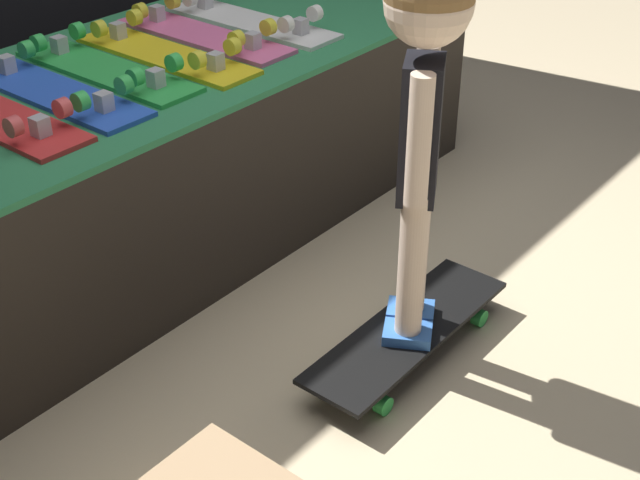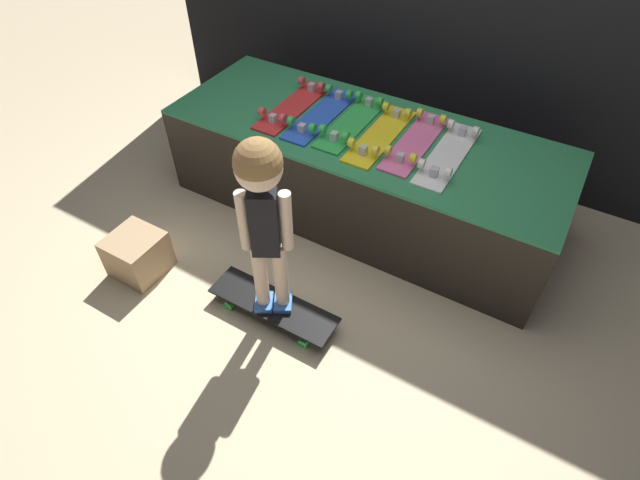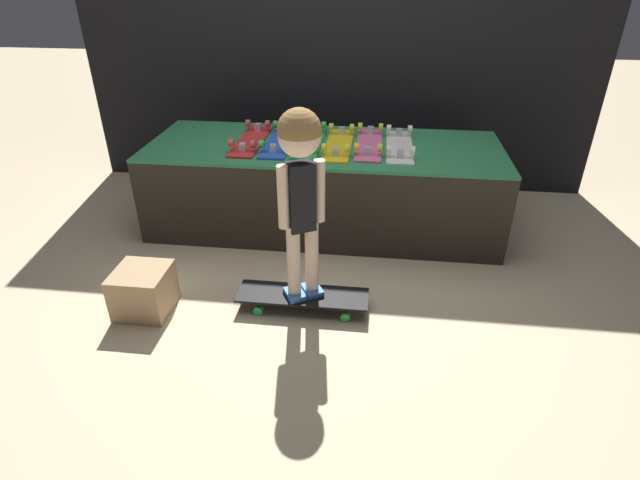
{
  "view_description": "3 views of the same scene",
  "coord_description": "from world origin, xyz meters",
  "px_view_note": "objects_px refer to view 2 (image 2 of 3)",
  "views": [
    {
      "loc": [
        -1.67,
        -1.52,
        1.59
      ],
      "look_at": [
        -0.09,
        -0.24,
        0.32
      ],
      "focal_mm": 50.0,
      "sensor_mm": 36.0,
      "label": 1
    },
    {
      "loc": [
        1.06,
        -1.78,
        2.23
      ],
      "look_at": [
        0.08,
        -0.12,
        0.31
      ],
      "focal_mm": 28.0,
      "sensor_mm": 36.0,
      "label": 2
    },
    {
      "loc": [
        0.37,
        -2.71,
        1.72
      ],
      "look_at": [
        0.06,
        -0.21,
        0.29
      ],
      "focal_mm": 28.0,
      "sensor_mm": 36.0,
      "label": 3
    }
  ],
  "objects_px": {
    "skateboard_pink_on_rack": "(416,141)",
    "storage_box": "(138,254)",
    "skateboard_green_on_rack": "(352,122)",
    "skateboard_yellow_on_rack": "(380,134)",
    "skateboard_red_on_rack": "(293,105)",
    "skateboard_on_floor": "(274,306)",
    "child": "(263,201)",
    "skateboard_blue_on_rack": "(321,114)",
    "skateboard_white_on_rack": "(448,154)"
  },
  "relations": [
    {
      "from": "skateboard_on_floor",
      "to": "child",
      "type": "relative_size",
      "value": 0.7
    },
    {
      "from": "skateboard_pink_on_rack",
      "to": "skateboard_on_floor",
      "type": "distance_m",
      "value": 1.23
    },
    {
      "from": "skateboard_red_on_rack",
      "to": "skateboard_yellow_on_rack",
      "type": "distance_m",
      "value": 0.61
    },
    {
      "from": "skateboard_red_on_rack",
      "to": "skateboard_white_on_rack",
      "type": "distance_m",
      "value": 1.02
    },
    {
      "from": "skateboard_pink_on_rack",
      "to": "skateboard_white_on_rack",
      "type": "xyz_separation_m",
      "value": [
        0.2,
        -0.03,
        0.0
      ]
    },
    {
      "from": "skateboard_red_on_rack",
      "to": "skateboard_green_on_rack",
      "type": "relative_size",
      "value": 1.0
    },
    {
      "from": "skateboard_red_on_rack",
      "to": "skateboard_on_floor",
      "type": "xyz_separation_m",
      "value": [
        0.52,
        -1.04,
        -0.55
      ]
    },
    {
      "from": "skateboard_red_on_rack",
      "to": "skateboard_green_on_rack",
      "type": "bearing_deg",
      "value": 2.78
    },
    {
      "from": "skateboard_yellow_on_rack",
      "to": "storage_box",
      "type": "distance_m",
      "value": 1.58
    },
    {
      "from": "skateboard_blue_on_rack",
      "to": "child",
      "type": "relative_size",
      "value": 0.65
    },
    {
      "from": "skateboard_yellow_on_rack",
      "to": "skateboard_pink_on_rack",
      "type": "bearing_deg",
      "value": 10.55
    },
    {
      "from": "child",
      "to": "skateboard_blue_on_rack",
      "type": "bearing_deg",
      "value": 77.24
    },
    {
      "from": "storage_box",
      "to": "skateboard_on_floor",
      "type": "bearing_deg",
      "value": 7.98
    },
    {
      "from": "skateboard_blue_on_rack",
      "to": "skateboard_red_on_rack",
      "type": "bearing_deg",
      "value": 179.83
    },
    {
      "from": "skateboard_red_on_rack",
      "to": "child",
      "type": "distance_m",
      "value": 1.17
    },
    {
      "from": "skateboard_red_on_rack",
      "to": "skateboard_blue_on_rack",
      "type": "bearing_deg",
      "value": -0.17
    },
    {
      "from": "skateboard_blue_on_rack",
      "to": "skateboard_yellow_on_rack",
      "type": "bearing_deg",
      "value": -2.32
    },
    {
      "from": "skateboard_yellow_on_rack",
      "to": "child",
      "type": "relative_size",
      "value": 0.65
    },
    {
      "from": "skateboard_yellow_on_rack",
      "to": "skateboard_white_on_rack",
      "type": "height_order",
      "value": "same"
    },
    {
      "from": "skateboard_green_on_rack",
      "to": "storage_box",
      "type": "bearing_deg",
      "value": -122.94
    },
    {
      "from": "skateboard_blue_on_rack",
      "to": "storage_box",
      "type": "relative_size",
      "value": 2.34
    },
    {
      "from": "skateboard_white_on_rack",
      "to": "skateboard_on_floor",
      "type": "bearing_deg",
      "value": -116.11
    },
    {
      "from": "skateboard_red_on_rack",
      "to": "skateboard_green_on_rack",
      "type": "height_order",
      "value": "same"
    },
    {
      "from": "skateboard_red_on_rack",
      "to": "skateboard_white_on_rack",
      "type": "xyz_separation_m",
      "value": [
        1.02,
        -0.0,
        0.0
      ]
    },
    {
      "from": "skateboard_pink_on_rack",
      "to": "skateboard_on_floor",
      "type": "xyz_separation_m",
      "value": [
        -0.3,
        -1.06,
        -0.55
      ]
    },
    {
      "from": "skateboard_pink_on_rack",
      "to": "skateboard_white_on_rack",
      "type": "bearing_deg",
      "value": -7.05
    },
    {
      "from": "skateboard_yellow_on_rack",
      "to": "skateboard_pink_on_rack",
      "type": "relative_size",
      "value": 1.0
    },
    {
      "from": "skateboard_red_on_rack",
      "to": "child",
      "type": "height_order",
      "value": "child"
    },
    {
      "from": "skateboard_blue_on_rack",
      "to": "skateboard_yellow_on_rack",
      "type": "height_order",
      "value": "same"
    },
    {
      "from": "skateboard_green_on_rack",
      "to": "skateboard_on_floor",
      "type": "height_order",
      "value": "skateboard_green_on_rack"
    },
    {
      "from": "skateboard_red_on_rack",
      "to": "skateboard_on_floor",
      "type": "distance_m",
      "value": 1.28
    },
    {
      "from": "skateboard_on_floor",
      "to": "skateboard_red_on_rack",
      "type": "bearing_deg",
      "value": 116.45
    },
    {
      "from": "skateboard_white_on_rack",
      "to": "skateboard_green_on_rack",
      "type": "bearing_deg",
      "value": 177.73
    },
    {
      "from": "skateboard_pink_on_rack",
      "to": "child",
      "type": "relative_size",
      "value": 0.65
    },
    {
      "from": "skateboard_pink_on_rack",
      "to": "storage_box",
      "type": "bearing_deg",
      "value": -134.82
    },
    {
      "from": "skateboard_blue_on_rack",
      "to": "child",
      "type": "xyz_separation_m",
      "value": [
        0.31,
        -1.04,
        0.19
      ]
    },
    {
      "from": "skateboard_white_on_rack",
      "to": "skateboard_red_on_rack",
      "type": "bearing_deg",
      "value": 179.75
    },
    {
      "from": "child",
      "to": "skateboard_on_floor",
      "type": "bearing_deg",
      "value": -121.28
    },
    {
      "from": "skateboard_yellow_on_rack",
      "to": "skateboard_on_floor",
      "type": "height_order",
      "value": "skateboard_yellow_on_rack"
    },
    {
      "from": "skateboard_green_on_rack",
      "to": "skateboard_yellow_on_rack",
      "type": "distance_m",
      "value": 0.21
    },
    {
      "from": "skateboard_blue_on_rack",
      "to": "skateboard_green_on_rack",
      "type": "distance_m",
      "value": 0.21
    },
    {
      "from": "skateboard_on_floor",
      "to": "child",
      "type": "distance_m",
      "value": 0.74
    },
    {
      "from": "skateboard_pink_on_rack",
      "to": "storage_box",
      "type": "xyz_separation_m",
      "value": [
        -1.17,
        -1.18,
        -0.49
      ]
    },
    {
      "from": "skateboard_white_on_rack",
      "to": "storage_box",
      "type": "xyz_separation_m",
      "value": [
        -1.38,
        -1.15,
        -0.49
      ]
    },
    {
      "from": "skateboard_pink_on_rack",
      "to": "skateboard_red_on_rack",
      "type": "bearing_deg",
      "value": -178.54
    },
    {
      "from": "skateboard_blue_on_rack",
      "to": "skateboard_on_floor",
      "type": "relative_size",
      "value": 0.93
    },
    {
      "from": "skateboard_red_on_rack",
      "to": "skateboard_yellow_on_rack",
      "type": "height_order",
      "value": "same"
    },
    {
      "from": "skateboard_white_on_rack",
      "to": "skateboard_yellow_on_rack",
      "type": "bearing_deg",
      "value": -178.21
    },
    {
      "from": "skateboard_yellow_on_rack",
      "to": "skateboard_pink_on_rack",
      "type": "height_order",
      "value": "same"
    },
    {
      "from": "skateboard_blue_on_rack",
      "to": "skateboard_yellow_on_rack",
      "type": "distance_m",
      "value": 0.41
    }
  ]
}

